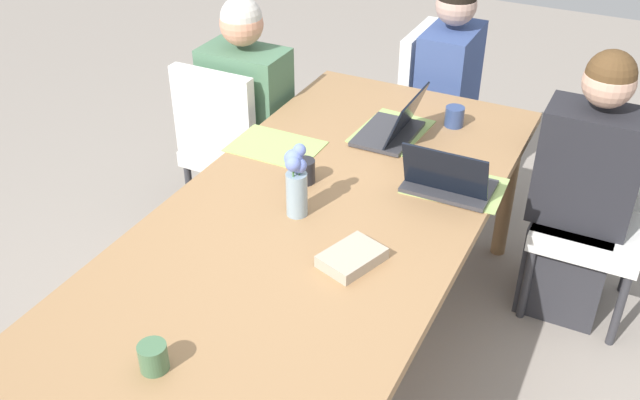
{
  "coord_description": "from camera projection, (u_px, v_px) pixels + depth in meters",
  "views": [
    {
      "loc": [
        1.9,
        0.95,
        2.18
      ],
      "look_at": [
        0.0,
        0.0,
        0.8
      ],
      "focal_mm": 40.59,
      "sensor_mm": 36.0,
      "label": 1
    }
  ],
  "objects": [
    {
      "name": "placemat_far_left_near",
      "position": [
        455.0,
        186.0,
        2.7
      ],
      "size": [
        0.28,
        0.37,
        0.0
      ],
      "primitive_type": "cube",
      "rotation": [
        0.0,
        0.0,
        -1.53
      ],
      "color": "#9EBC66",
      "rests_on": "dining_table"
    },
    {
      "name": "person_near_left_far",
      "position": [
        248.0,
        131.0,
        3.55
      ],
      "size": [
        0.36,
        0.4,
        1.19
      ],
      "color": "#2D2D33",
      "rests_on": "ground_plane"
    },
    {
      "name": "laptop_far_left_near",
      "position": [
        448.0,
        182.0,
        2.65
      ],
      "size": [
        0.22,
        0.32,
        0.21
      ],
      "color": "#38383D",
      "rests_on": "dining_table"
    },
    {
      "name": "chair_near_left_far",
      "position": [
        230.0,
        140.0,
        3.53
      ],
      "size": [
        0.44,
        0.44,
        0.9
      ],
      "color": "silver",
      "rests_on": "ground_plane"
    },
    {
      "name": "flower_vase",
      "position": [
        296.0,
        180.0,
        2.48
      ],
      "size": [
        0.09,
        0.08,
        0.27
      ],
      "color": "#8EA8B7",
      "rests_on": "dining_table"
    },
    {
      "name": "placemat_head_left_left_mid",
      "position": [
        392.0,
        131.0,
        3.07
      ],
      "size": [
        0.37,
        0.28,
        0.0
      ],
      "primitive_type": "cube",
      "rotation": [
        0.0,
        0.0,
        -0.06
      ],
      "color": "#9EBC66",
      "rests_on": "dining_table"
    },
    {
      "name": "dining_table",
      "position": [
        320.0,
        227.0,
        2.6
      ],
      "size": [
        2.3,
        1.07,
        0.75
      ],
      "color": "#9E754C",
      "rests_on": "ground_plane"
    },
    {
      "name": "laptop_head_left_left_mid",
      "position": [
        394.0,
        128.0,
        3.01
      ],
      "size": [
        0.32,
        0.22,
        0.2
      ],
      "color": "#38383D",
      "rests_on": "dining_table"
    },
    {
      "name": "chair_far_left_near",
      "position": [
        597.0,
        203.0,
        3.06
      ],
      "size": [
        0.44,
        0.44,
        0.9
      ],
      "color": "silver",
      "rests_on": "ground_plane"
    },
    {
      "name": "chair_head_left_left_mid",
      "position": [
        435.0,
        105.0,
        3.86
      ],
      "size": [
        0.44,
        0.44,
        0.9
      ],
      "color": "silver",
      "rests_on": "ground_plane"
    },
    {
      "name": "ground_plane",
      "position": [
        320.0,
        362.0,
        2.97
      ],
      "size": [
        10.0,
        10.0,
        0.0
      ],
      "primitive_type": "plane",
      "color": "gray"
    },
    {
      "name": "coffee_mug_near_right",
      "position": [
        153.0,
        357.0,
        1.91
      ],
      "size": [
        0.08,
        0.08,
        0.08
      ],
      "primitive_type": "cylinder",
      "color": "#47704C",
      "rests_on": "dining_table"
    },
    {
      "name": "coffee_mug_centre_left",
      "position": [
        454.0,
        117.0,
        3.1
      ],
      "size": [
        0.08,
        0.08,
        0.09
      ],
      "primitive_type": "cylinder",
      "color": "#33477A",
      "rests_on": "dining_table"
    },
    {
      "name": "placemat_near_left_far",
      "position": [
        276.0,
        146.0,
        2.96
      ],
      "size": [
        0.26,
        0.36,
        0.0
      ],
      "primitive_type": "cube",
      "rotation": [
        0.0,
        0.0,
        1.57
      ],
      "color": "#9EBC66",
      "rests_on": "dining_table"
    },
    {
      "name": "person_head_left_left_mid",
      "position": [
        446.0,
        107.0,
        3.77
      ],
      "size": [
        0.4,
        0.36,
        1.19
      ],
      "color": "#2D2D33",
      "rests_on": "ground_plane"
    },
    {
      "name": "book_red_cover",
      "position": [
        352.0,
        258.0,
        2.31
      ],
      "size": [
        0.23,
        0.2,
        0.04
      ],
      "primitive_type": "cube",
      "rotation": [
        0.0,
        0.0,
        -0.33
      ],
      "color": "#B2A38E",
      "rests_on": "dining_table"
    },
    {
      "name": "coffee_mug_near_left",
      "position": [
        305.0,
        171.0,
        2.71
      ],
      "size": [
        0.08,
        0.08,
        0.09
      ],
      "primitive_type": "cylinder",
      "color": "#232328",
      "rests_on": "dining_table"
    },
    {
      "name": "person_far_left_near",
      "position": [
        581.0,
        203.0,
        3.01
      ],
      "size": [
        0.36,
        0.4,
        1.19
      ],
      "color": "#2D2D33",
      "rests_on": "ground_plane"
    }
  ]
}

